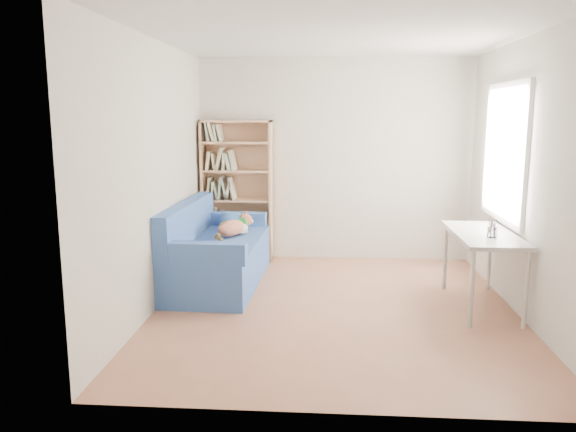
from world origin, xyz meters
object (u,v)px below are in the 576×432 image
object	(u,v)px
pen_cup	(492,230)
bookshelf	(237,196)
sofa	(216,253)
desk	(484,240)

from	to	relation	value
pen_cup	bookshelf	bearing A→B (deg)	145.18
sofa	pen_cup	xyz separation A→B (m)	(2.79, -0.78, 0.47)
desk	pen_cup	distance (m)	0.24
bookshelf	desk	bearing A→B (deg)	-32.03
sofa	pen_cup	size ratio (longest dim) A/B	10.85
bookshelf	pen_cup	distance (m)	3.31
desk	pen_cup	bearing A→B (deg)	-84.67
sofa	bookshelf	xyz separation A→B (m)	(0.07, 1.11, 0.49)
sofa	bookshelf	size ratio (longest dim) A/B	1.04
bookshelf	desk	distance (m)	3.19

